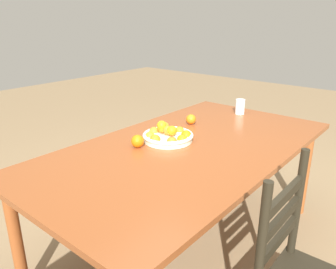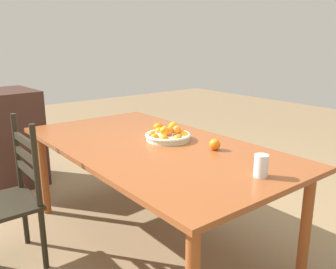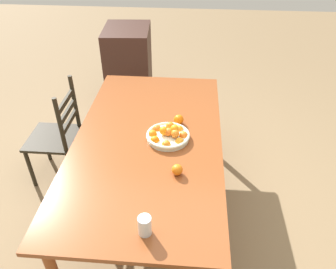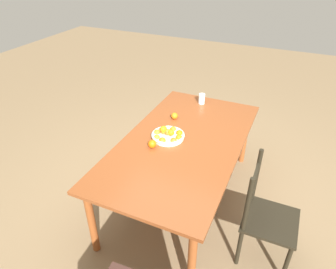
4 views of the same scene
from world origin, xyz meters
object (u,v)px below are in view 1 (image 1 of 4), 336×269
Objects in this scene: fruit_bowl at (168,135)px; drinking_glass at (240,107)px; dining_table at (188,156)px; orange_loose_1 at (138,141)px; orange_loose_0 at (191,119)px.

fruit_bowl is 0.84m from drinking_glass.
drinking_glass reaches higher than dining_table.
dining_table is 0.84m from drinking_glass.
fruit_bowl is 0.21m from orange_loose_1.
orange_loose_1 is (0.57, 0.02, 0.00)m from orange_loose_0.
orange_loose_0 is 0.49m from drinking_glass.
fruit_bowl reaches higher than orange_loose_0.
fruit_bowl is at bearing 13.19° from orange_loose_0.
dining_table is 0.44m from orange_loose_0.
fruit_bowl is 4.15× the size of orange_loose_1.
fruit_bowl is 0.38m from orange_loose_0.
drinking_glass is at bearing 176.10° from fruit_bowl.
drinking_glass is at bearing -173.47° from dining_table.
orange_loose_1 is at bearing -17.33° from fruit_bowl.
drinking_glass is (-1.04, 0.12, 0.02)m from orange_loose_1.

